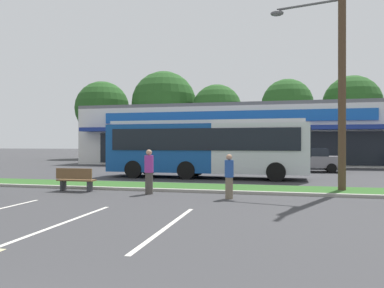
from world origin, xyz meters
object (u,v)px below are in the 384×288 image
at_px(bus_stop_bench, 75,179).
at_px(pedestrian_far, 229,176).
at_px(car_2, 309,160).
at_px(pedestrian_near_bench, 149,172).
at_px(city_bus, 206,147).
at_px(utility_pole, 338,50).

bearing_deg(bus_stop_bench, pedestrian_far, 174.52).
relative_size(car_2, pedestrian_near_bench, 2.58).
relative_size(city_bus, pedestrian_far, 7.15).
xyz_separation_m(pedestrian_near_bench, pedestrian_far, (3.19, -0.51, -0.07)).
height_order(utility_pole, city_bus, utility_pole).
relative_size(city_bus, bus_stop_bench, 7.08).
height_order(bus_stop_bench, pedestrian_near_bench, pedestrian_near_bench).
height_order(utility_pole, pedestrian_far, utility_pole).
xyz_separation_m(utility_pole, bus_stop_bench, (-10.46, -2.03, -5.19)).
bearing_deg(car_2, city_bus, 45.52).
bearing_deg(car_2, bus_stop_bench, 52.57).
bearing_deg(utility_pole, bus_stop_bench, -169.03).
height_order(bus_stop_bench, car_2, car_2).
distance_m(car_2, pedestrian_far, 14.39).
distance_m(bus_stop_bench, pedestrian_far, 6.47).
bearing_deg(utility_pole, pedestrian_near_bench, -163.49).
xyz_separation_m(bus_stop_bench, pedestrian_near_bench, (3.24, -0.11, 0.37)).
xyz_separation_m(city_bus, pedestrian_far, (2.36, -7.69, -0.97)).
bearing_deg(bus_stop_bench, car_2, -127.43).
height_order(car_2, pedestrian_near_bench, pedestrian_near_bench).
distance_m(bus_stop_bench, car_2, 16.72).
bearing_deg(car_2, pedestrian_far, 74.98).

